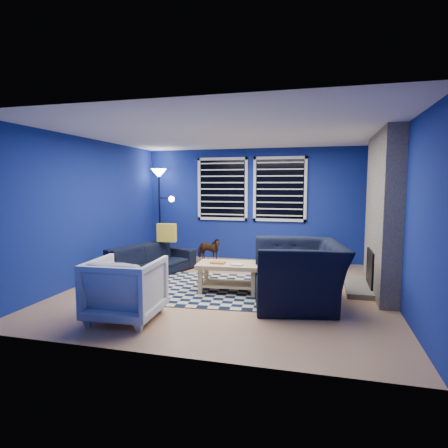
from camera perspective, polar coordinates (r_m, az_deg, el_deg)
name	(u,v)px	position (r m, az deg, el deg)	size (l,w,h in m)	color
floor	(228,289)	(6.22, 0.67, -9.83)	(5.00, 5.00, 0.00)	tan
ceiling	(229,133)	(6.04, 0.70, 13.65)	(5.00, 5.00, 0.00)	white
wall_back	(255,205)	(8.44, 4.75, 2.95)	(5.00, 5.00, 0.00)	navy
wall_left	(92,210)	(7.03, -19.54, 2.01)	(5.00, 5.00, 0.00)	navy
wall_right	(397,216)	(5.92, 24.88, 1.12)	(5.00, 5.00, 0.00)	navy
fireplace	(381,217)	(6.40, 22.82, 1.05)	(0.65, 2.00, 2.50)	gray
window_left	(222,189)	(8.55, -0.25, 5.35)	(1.17, 0.06, 1.42)	black
window_right	(280,189)	(8.32, 8.48, 5.27)	(1.17, 0.06, 1.42)	black
tv	(374,200)	(7.88, 21.96, 3.41)	(0.07, 1.00, 0.58)	black
rug	(220,289)	(6.17, -0.63, -9.87)	(2.50, 2.00, 0.02)	black
sofa	(149,260)	(7.18, -11.35, -5.45)	(0.76, 1.95, 0.57)	black
armchair_big	(298,273)	(5.45, 11.28, -7.40)	(1.20, 1.37, 0.89)	black
armchair_bent	(126,289)	(4.93, -14.76, -9.51)	(0.84, 0.87, 0.79)	gray
rocking_horse	(208,249)	(8.02, -2.39, -3.86)	(0.60, 0.27, 0.51)	#462716
coffee_table	(229,271)	(5.96, 0.70, -7.21)	(1.01, 0.63, 0.48)	tan
cabinet	(321,255)	(8.04, 14.56, -4.59)	(0.64, 0.51, 0.55)	tan
floor_lamp	(160,185)	(8.68, -9.73, 5.83)	(0.56, 0.34, 2.05)	black
throw_pillow	(167,233)	(7.49, -8.73, -1.33)	(0.38, 0.11, 0.36)	yellow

